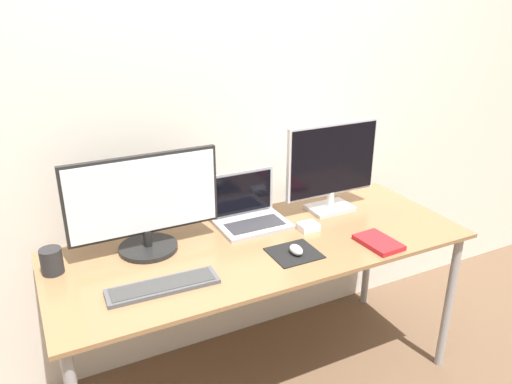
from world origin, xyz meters
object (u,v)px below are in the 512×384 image
at_px(laptop, 249,211).
at_px(book, 378,242).
at_px(monitor_right, 332,166).
at_px(mouse, 296,250).
at_px(keyboard, 163,286).
at_px(power_brick, 308,227).
at_px(monitor_left, 144,204).
at_px(mug, 52,261).

xyz_separation_m(laptop, book, (0.41, -0.45, -0.05)).
relative_size(monitor_right, laptop, 1.54).
bearing_deg(mouse, monitor_right, 39.67).
bearing_deg(keyboard, power_brick, 12.98).
distance_m(monitor_right, keyboard, 1.04).
bearing_deg(book, laptop, 132.27).
bearing_deg(power_brick, laptop, 138.18).
bearing_deg(monitor_right, laptop, 174.01).
bearing_deg(mouse, keyboard, 179.40).
distance_m(monitor_left, mouse, 0.66).
xyz_separation_m(monitor_left, mouse, (0.54, -0.32, -0.19)).
relative_size(monitor_left, mug, 6.10).
height_order(monitor_right, power_brick, monitor_right).
bearing_deg(monitor_left, power_brick, -11.53).
height_order(monitor_left, laptop, monitor_left).
bearing_deg(monitor_left, keyboard, -95.63).
relative_size(laptop, mouse, 4.26).
distance_m(laptop, mouse, 0.37).
bearing_deg(laptop, keyboard, -145.70).
bearing_deg(mouse, mug, 161.78).
height_order(keyboard, mouse, mouse).
xyz_separation_m(book, power_brick, (-0.20, 0.26, 0.01)).
relative_size(monitor_right, mouse, 6.56).
height_order(monitor_left, power_brick, monitor_left).
relative_size(laptop, book, 1.56).
distance_m(book, mug, 1.35).
distance_m(monitor_right, laptop, 0.47).
bearing_deg(laptop, monitor_right, -5.99).
xyz_separation_m(monitor_left, power_brick, (0.71, -0.15, -0.20)).
relative_size(keyboard, power_brick, 4.70).
distance_m(mug, power_brick, 1.10).
distance_m(laptop, book, 0.61).
bearing_deg(monitor_right, power_brick, -146.28).
bearing_deg(power_brick, mouse, -134.00).
height_order(mouse, book, mouse).
height_order(monitor_left, keyboard, monitor_left).
height_order(book, power_brick, power_brick).
height_order(monitor_left, monitor_right, monitor_right).
height_order(laptop, book, laptop).
distance_m(keyboard, power_brick, 0.76).
relative_size(laptop, mug, 3.11).
relative_size(monitor_left, book, 3.07).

